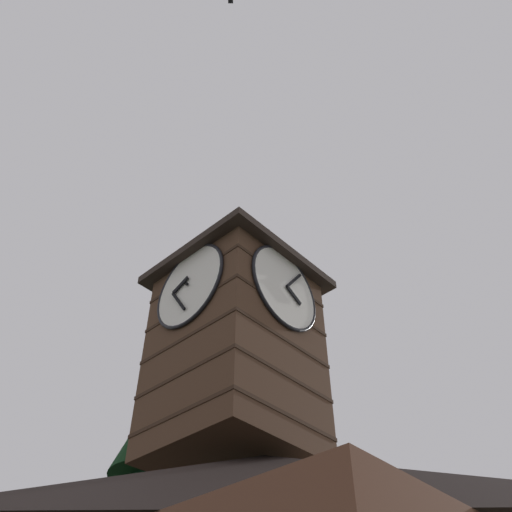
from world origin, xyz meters
TOP-DOWN VIEW (x-y plane):
  - clock_tower at (-0.92, -2.25)m, footprint 4.35×4.35m
  - flying_bird_high at (-5.10, -4.43)m, footprint 0.66×0.66m

SIDE VIEW (x-z plane):
  - clock_tower at x=-0.92m, z-range 6.90..15.57m
  - flying_bird_high at x=-5.10m, z-range 18.87..19.02m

